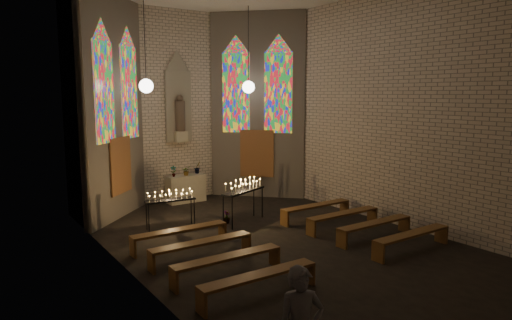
% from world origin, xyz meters
% --- Properties ---
extents(floor, '(12.00, 12.00, 0.00)m').
position_xyz_m(floor, '(0.00, 0.00, 0.00)').
color(floor, black).
rests_on(floor, ground).
extents(room, '(8.22, 12.43, 7.00)m').
position_xyz_m(room, '(-0.00, 3.37, 3.72)').
color(room, beige).
rests_on(room, ground).
extents(altar, '(1.40, 0.60, 1.00)m').
position_xyz_m(altar, '(0.00, 5.45, 0.50)').
color(altar, beige).
rests_on(altar, ground).
extents(flower_vase_left, '(0.25, 0.21, 0.40)m').
position_xyz_m(flower_vase_left, '(-0.50, 5.39, 1.20)').
color(flower_vase_left, '#4C723F').
rests_on(flower_vase_left, altar).
extents(flower_vase_center, '(0.38, 0.35, 0.35)m').
position_xyz_m(flower_vase_center, '(0.01, 5.37, 1.17)').
color(flower_vase_center, '#4C723F').
rests_on(flower_vase_center, altar).
extents(flower_vase_right, '(0.30, 0.27, 0.45)m').
position_xyz_m(flower_vase_right, '(0.55, 5.55, 1.22)').
color(flower_vase_right, '#4C723F').
rests_on(flower_vase_right, altar).
extents(aisle_flower_pot, '(0.28, 0.28, 0.39)m').
position_xyz_m(aisle_flower_pot, '(-0.20, 2.16, 0.19)').
color(aisle_flower_pot, '#4C723F').
rests_on(aisle_flower_pot, ground).
extents(votive_stand_left, '(1.50, 0.52, 1.08)m').
position_xyz_m(votive_stand_left, '(-1.83, 2.64, 0.93)').
color(votive_stand_left, black).
rests_on(votive_stand_left, ground).
extents(votive_stand_right, '(1.77, 1.04, 1.28)m').
position_xyz_m(votive_stand_right, '(0.28, 1.93, 1.10)').
color(votive_stand_right, black).
rests_on(votive_stand_right, ground).
extents(pew_left_0, '(2.58, 0.37, 0.50)m').
position_xyz_m(pew_left_0, '(-2.34, 0.89, 0.40)').
color(pew_left_0, '#543518').
rests_on(pew_left_0, ground).
extents(pew_right_0, '(2.58, 0.37, 0.50)m').
position_xyz_m(pew_right_0, '(2.34, 0.89, 0.40)').
color(pew_right_0, '#543518').
rests_on(pew_right_0, ground).
extents(pew_left_1, '(2.58, 0.37, 0.50)m').
position_xyz_m(pew_left_1, '(-2.34, -0.31, 0.40)').
color(pew_left_1, '#543518').
rests_on(pew_left_1, ground).
extents(pew_right_1, '(2.58, 0.37, 0.50)m').
position_xyz_m(pew_right_1, '(2.34, -0.31, 0.40)').
color(pew_right_1, '#543518').
rests_on(pew_right_1, ground).
extents(pew_left_2, '(2.58, 0.37, 0.50)m').
position_xyz_m(pew_left_2, '(-2.34, -1.51, 0.40)').
color(pew_left_2, '#543518').
rests_on(pew_left_2, ground).
extents(pew_right_2, '(2.58, 0.37, 0.50)m').
position_xyz_m(pew_right_2, '(2.34, -1.51, 0.40)').
color(pew_right_2, '#543518').
rests_on(pew_right_2, ground).
extents(pew_left_3, '(2.58, 0.37, 0.50)m').
position_xyz_m(pew_left_3, '(-2.34, -2.71, 0.40)').
color(pew_left_3, '#543518').
rests_on(pew_left_3, ground).
extents(pew_right_3, '(2.58, 0.37, 0.50)m').
position_xyz_m(pew_right_3, '(2.34, -2.71, 0.40)').
color(pew_right_3, '#543518').
rests_on(pew_right_3, ground).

